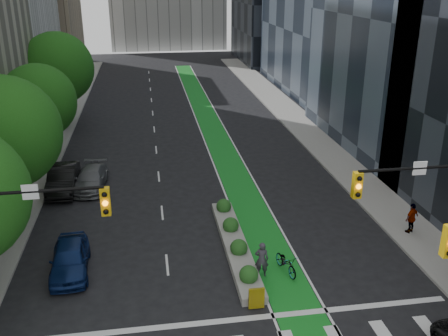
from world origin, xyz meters
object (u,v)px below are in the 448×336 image
object	(u,v)px
bicycle	(286,263)
pedestrian_far	(412,218)
parked_car_left_far	(91,179)
median_planter	(235,243)
parked_car_left_near	(70,258)
cyclist	(262,259)
parked_car_left_mid	(63,179)

from	to	relation	value
bicycle	pedestrian_far	xyz separation A→B (m)	(7.95, 2.58, 0.52)
parked_car_left_far	median_planter	bearing A→B (deg)	-44.13
parked_car_left_near	median_planter	bearing A→B (deg)	3.20
cyclist	parked_car_left_near	distance (m)	9.40
parked_car_left_near	parked_car_left_mid	size ratio (longest dim) A/B	0.87
median_planter	parked_car_left_far	distance (m)	12.72
bicycle	parked_car_left_near	world-z (taller)	parked_car_left_near
median_planter	bicycle	bearing A→B (deg)	-51.16
median_planter	bicycle	world-z (taller)	median_planter
median_planter	parked_car_left_far	size ratio (longest dim) A/B	2.19
parked_car_left_mid	parked_car_left_far	size ratio (longest dim) A/B	1.09
median_planter	pedestrian_far	bearing A→B (deg)	-0.01
bicycle	parked_car_left_mid	distance (m)	17.18
parked_car_left_mid	median_planter	bearing A→B (deg)	-43.69
parked_car_left_mid	pedestrian_far	world-z (taller)	pedestrian_far
parked_car_left_far	parked_car_left_mid	bearing A→B (deg)	-171.60
median_planter	cyclist	xyz separation A→B (m)	(0.80, -2.73, 0.54)
median_planter	parked_car_left_mid	xyz separation A→B (m)	(-10.15, 9.49, 0.47)
cyclist	parked_car_left_far	size ratio (longest dim) A/B	0.39
bicycle	pedestrian_far	world-z (taller)	pedestrian_far
parked_car_left_far	pedestrian_far	xyz separation A→B (m)	(18.37, -9.60, 0.36)
cyclist	parked_car_left_mid	distance (m)	16.40
parked_car_left_mid	parked_car_left_far	distance (m)	1.82
pedestrian_far	cyclist	bearing A→B (deg)	-10.15
parked_car_left_near	parked_car_left_mid	bearing A→B (deg)	96.39
parked_car_left_near	cyclist	bearing A→B (deg)	-14.12
parked_car_left_near	parked_car_left_mid	distance (m)	10.55
median_planter	bicycle	distance (m)	3.32
cyclist	pedestrian_far	distance (m)	9.62
cyclist	parked_car_left_mid	xyz separation A→B (m)	(-10.95, 12.21, -0.07)
parked_car_left_mid	parked_car_left_far	world-z (taller)	parked_car_left_mid
parked_car_left_far	pedestrian_far	world-z (taller)	pedestrian_far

